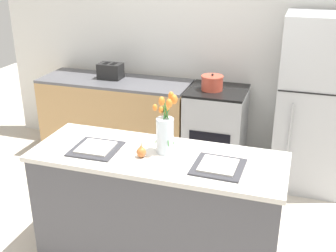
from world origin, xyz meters
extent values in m
cube|color=silver|center=(0.00, 2.00, 1.35)|extent=(5.20, 0.08, 2.70)
cube|color=#4C4C51|center=(0.00, 0.00, 0.44)|extent=(1.76, 0.62, 0.88)
cube|color=beige|center=(0.00, 0.00, 0.90)|extent=(1.80, 0.66, 0.03)
cube|color=tan|center=(-1.06, 1.60, 0.44)|extent=(1.68, 0.60, 0.89)
cube|color=#515156|center=(-1.06, 1.60, 0.90)|extent=(1.68, 0.60, 0.03)
cube|color=#B2B5B7|center=(0.10, 1.60, 0.45)|extent=(0.60, 0.60, 0.89)
cube|color=black|center=(0.10, 1.60, 0.91)|extent=(0.60, 0.60, 0.02)
cube|color=black|center=(0.10, 1.30, 0.41)|extent=(0.42, 0.01, 0.29)
cube|color=#B7BABC|center=(1.05, 1.60, 0.86)|extent=(0.68, 0.64, 1.72)
cube|color=black|center=(1.05, 1.28, 1.07)|extent=(0.67, 0.01, 0.01)
cylinder|color=#B2B5B7|center=(0.86, 1.26, 0.59)|extent=(0.02, 0.02, 0.75)
cylinder|color=silver|center=(0.04, 0.06, 1.04)|extent=(0.12, 0.12, 0.26)
cylinder|color=#3D8438|center=(0.07, 0.06, 1.14)|extent=(0.07, 0.01, 0.31)
ellipsoid|color=orange|center=(0.10, 0.07, 1.31)|extent=(0.05, 0.05, 0.07)
cylinder|color=#3D8438|center=(0.05, 0.08, 1.14)|extent=(0.04, 0.05, 0.33)
ellipsoid|color=orange|center=(0.07, 0.10, 1.33)|extent=(0.04, 0.04, 0.06)
cylinder|color=#3D8438|center=(0.03, 0.09, 1.09)|extent=(0.01, 0.05, 0.22)
ellipsoid|color=orange|center=(0.03, 0.11, 1.21)|extent=(0.04, 0.04, 0.06)
cylinder|color=#3D8438|center=(0.02, 0.07, 1.09)|extent=(0.04, 0.02, 0.23)
ellipsoid|color=orange|center=(0.01, 0.07, 1.22)|extent=(0.03, 0.03, 0.05)
cylinder|color=#3D8438|center=(0.02, 0.05, 1.11)|extent=(0.10, 0.04, 0.25)
ellipsoid|color=orange|center=(-0.03, 0.04, 1.25)|extent=(0.03, 0.03, 0.05)
cylinder|color=#3D8438|center=(0.03, 0.04, 1.13)|extent=(0.02, 0.05, 0.31)
ellipsoid|color=orange|center=(0.03, 0.02, 1.31)|extent=(0.04, 0.04, 0.06)
cylinder|color=#3D8438|center=(0.05, 0.05, 1.14)|extent=(0.09, 0.11, 0.30)
ellipsoid|color=orange|center=(0.09, 0.00, 1.30)|extent=(0.04, 0.04, 0.06)
ellipsoid|color=#C66B33|center=(-0.09, -0.07, 0.95)|extent=(0.07, 0.07, 0.08)
cone|color=#C66B33|center=(-0.09, -0.07, 0.99)|extent=(0.04, 0.04, 0.03)
cylinder|color=brown|center=(-0.09, -0.07, 1.01)|extent=(0.01, 0.01, 0.01)
cube|color=#333338|center=(-0.45, -0.06, 0.92)|extent=(0.34, 0.34, 0.01)
cube|color=silver|center=(-0.45, -0.06, 0.93)|extent=(0.24, 0.24, 0.01)
cube|color=#333338|center=(0.45, -0.06, 0.92)|extent=(0.34, 0.34, 0.01)
cube|color=silver|center=(0.45, -0.06, 0.93)|extent=(0.24, 0.24, 0.01)
cube|color=black|center=(-1.12, 1.64, 1.00)|extent=(0.26, 0.18, 0.17)
cube|color=black|center=(-1.17, 1.64, 1.09)|extent=(0.05, 0.11, 0.01)
cube|color=black|center=(-1.08, 1.64, 1.09)|extent=(0.05, 0.11, 0.01)
cube|color=black|center=(-1.26, 1.64, 1.03)|extent=(0.02, 0.02, 0.02)
cylinder|color=#CC4C38|center=(0.05, 1.57, 0.99)|extent=(0.22, 0.22, 0.13)
cylinder|color=#CC4C38|center=(0.05, 1.57, 1.06)|extent=(0.23, 0.23, 0.01)
sphere|color=black|center=(0.05, 1.57, 1.08)|extent=(0.02, 0.02, 0.02)
camera|label=1|loc=(0.89, -2.50, 2.23)|focal=45.00mm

